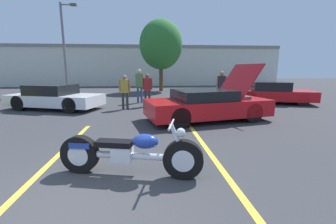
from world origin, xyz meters
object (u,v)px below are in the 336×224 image
parked_car_right_row (272,93)px  spectator_by_show_car (125,89)px  parked_car_mid_row (55,97)px  spectator_far_lot (221,85)px  spectator_midground (147,87)px  motorcycle (129,153)px  show_car_hood_open (208,105)px  light_pole (65,44)px  spectator_near_motorcycle (139,83)px  tree_background (161,45)px

parked_car_right_row → spectator_by_show_car: spectator_by_show_car is taller
parked_car_mid_row → spectator_far_lot: 8.18m
parked_car_right_row → spectator_midground: bearing=-158.6°
parked_car_right_row → spectator_midground: 6.92m
motorcycle → show_car_hood_open: (2.54, 4.22, 0.17)m
light_pole → spectator_midground: light_pole is taller
show_car_hood_open → parked_car_mid_row: show_car_hood_open is taller
light_pole → show_car_hood_open: size_ratio=1.38×
motorcycle → parked_car_right_row: parked_car_right_row is taller
light_pole → spectator_near_motorcycle: light_pole is taller
tree_background → parked_car_mid_row: tree_background is taller
light_pole → spectator_midground: size_ratio=3.99×
tree_background → parked_car_right_row: size_ratio=1.32×
light_pole → spectator_near_motorcycle: (5.57, -5.18, -2.52)m
parked_car_mid_row → motorcycle: bearing=-42.3°
show_car_hood_open → spectator_near_motorcycle: show_car_hood_open is taller
show_car_hood_open → spectator_far_lot: show_car_hood_open is taller
parked_car_right_row → parked_car_mid_row: (-11.25, -0.94, -0.01)m
parked_car_right_row → spectator_by_show_car: (-7.93, -1.30, 0.38)m
parked_car_right_row → spectator_midground: size_ratio=2.71×
tree_background → parked_car_right_row: tree_background is taller
parked_car_right_row → parked_car_mid_row: size_ratio=0.96×
spectator_by_show_car → light_pole: bearing=124.6°
parked_car_right_row → spectator_by_show_car: size_ratio=2.78×
parked_car_mid_row → spectator_near_motorcycle: spectator_near_motorcycle is taller
spectator_by_show_car → parked_car_mid_row: bearing=173.9°
tree_background → spectator_midground: tree_background is taller
show_car_hood_open → motorcycle: bearing=-133.6°
show_car_hood_open → spectator_by_show_car: show_car_hood_open is taller
light_pole → spectator_far_lot: light_pole is taller
show_car_hood_open → spectator_midground: 4.00m
spectator_far_lot → spectator_midground: bearing=179.3°
light_pole → motorcycle: (5.70, -13.96, -3.23)m
tree_background → spectator_near_motorcycle: 7.33m
light_pole → parked_car_mid_row: (1.65, -6.84, -3.09)m
show_car_hood_open → parked_car_right_row: show_car_hood_open is taller
spectator_by_show_car → motorcycle: bearing=-83.8°
tree_background → parked_car_mid_row: bearing=-123.6°
spectator_midground → parked_car_mid_row: bearing=-174.7°
light_pole → spectator_by_show_car: (4.96, -7.20, -2.70)m
motorcycle → spectator_by_show_car: bearing=108.6°
light_pole → parked_car_right_row: 14.51m
spectator_far_lot → motorcycle: bearing=-118.8°
spectator_midground → parked_car_right_row: bearing=4.5°
tree_background → show_car_hood_open: (1.08, -11.19, -3.24)m
light_pole → spectator_near_motorcycle: size_ratio=3.52×
light_pole → spectator_far_lot: bearing=-33.5°
motorcycle → spectator_by_show_car: size_ratio=1.60×
spectator_by_show_car → spectator_near_motorcycle: bearing=73.1°
parked_car_right_row → spectator_near_motorcycle: bearing=-168.7°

